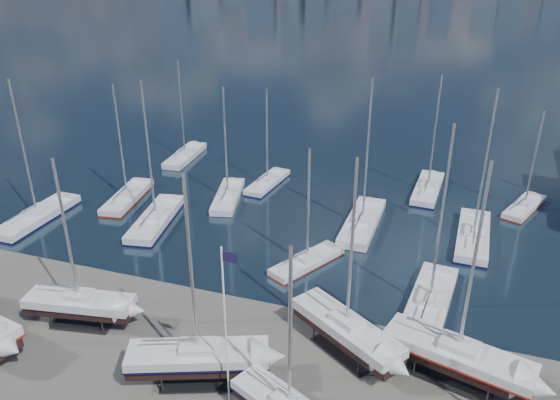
% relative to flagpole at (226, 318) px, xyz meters
% --- Properties ---
extents(ground, '(1400.00, 1400.00, 0.00)m').
position_rel_flagpole_xyz_m(ground, '(-2.21, 1.34, -6.91)').
color(ground, '#605E59').
rests_on(ground, ground).
extents(water, '(1400.00, 600.00, 0.40)m').
position_rel_flagpole_xyz_m(water, '(-2.21, 311.34, -7.06)').
color(water, '#1A2C3C').
rests_on(water, ground).
extents(sailboat_cradle_2, '(9.01, 3.86, 14.37)m').
position_rel_flagpole_xyz_m(sailboat_cradle_2, '(-14.63, 3.89, -4.92)').
color(sailboat_cradle_2, '#2D2D33').
rests_on(sailboat_cradle_2, ground).
extents(sailboat_cradle_3, '(10.17, 6.07, 15.90)m').
position_rel_flagpole_xyz_m(sailboat_cradle_3, '(-2.82, 1.13, -4.85)').
color(sailboat_cradle_3, '#2D2D33').
rests_on(sailboat_cradle_3, ground).
extents(sailboat_cradle_4, '(9.48, 7.51, 15.67)m').
position_rel_flagpole_xyz_m(sailboat_cradle_4, '(6.25, 7.38, -4.85)').
color(sailboat_cradle_4, '#2D2D33').
rests_on(sailboat_cradle_4, ground).
extents(sailboat_cradle_6, '(10.68, 5.50, 16.58)m').
position_rel_flagpole_xyz_m(sailboat_cradle_6, '(14.17, 6.94, -4.81)').
color(sailboat_cradle_6, '#2D2D33').
rests_on(sailboat_cradle_6, ground).
extents(sailboat_moored_0, '(3.29, 11.14, 16.58)m').
position_rel_flagpole_xyz_m(sailboat_moored_0, '(-30.92, 17.78, -6.60)').
color(sailboat_moored_0, black).
rests_on(sailboat_moored_0, water).
extents(sailboat_moored_1, '(4.17, 10.17, 14.76)m').
position_rel_flagpole_xyz_m(sailboat_moored_1, '(-24.37, 25.53, -6.60)').
color(sailboat_moored_1, black).
rests_on(sailboat_moored_1, water).
extents(sailboat_moored_2, '(3.37, 9.92, 14.74)m').
position_rel_flagpole_xyz_m(sailboat_moored_2, '(-24.40, 40.44, -6.59)').
color(sailboat_moored_2, black).
rests_on(sailboat_moored_2, water).
extents(sailboat_moored_3, '(4.91, 11.47, 16.61)m').
position_rel_flagpole_xyz_m(sailboat_moored_3, '(-18.07, 21.39, -6.60)').
color(sailboat_moored_3, black).
rests_on(sailboat_moored_3, water).
extents(sailboat_moored_4, '(4.84, 9.90, 14.40)m').
position_rel_flagpole_xyz_m(sailboat_moored_4, '(-12.98, 29.51, -6.59)').
color(sailboat_moored_4, black).
rests_on(sailboat_moored_4, water).
extents(sailboat_moored_5, '(3.48, 8.96, 13.06)m').
position_rel_flagpole_xyz_m(sailboat_moored_5, '(-9.94, 35.19, -6.60)').
color(sailboat_moored_5, black).
rests_on(sailboat_moored_5, water).
extents(sailboat_moored_6, '(6.00, 8.41, 12.42)m').
position_rel_flagpole_xyz_m(sailboat_moored_6, '(0.14, 18.26, -6.60)').
color(sailboat_moored_6, black).
rests_on(sailboat_moored_6, water).
extents(sailboat_moored_7, '(3.39, 11.36, 17.05)m').
position_rel_flagpole_xyz_m(sailboat_moored_7, '(3.68, 27.79, -6.59)').
color(sailboat_moored_7, black).
rests_on(sailboat_moored_7, water).
extents(sailboat_moored_8, '(3.41, 10.37, 15.29)m').
position_rel_flagpole_xyz_m(sailboat_moored_8, '(9.67, 39.47, -6.60)').
color(sailboat_moored_8, black).
rests_on(sailboat_moored_8, water).
extents(sailboat_moored_9, '(4.28, 11.50, 16.97)m').
position_rel_flagpole_xyz_m(sailboat_moored_9, '(11.81, 15.04, -6.59)').
color(sailboat_moored_9, black).
rests_on(sailboat_moored_9, water).
extents(sailboat_moored_10, '(3.48, 11.29, 16.74)m').
position_rel_flagpole_xyz_m(sailboat_moored_10, '(15.16, 28.43, -6.60)').
color(sailboat_moored_10, black).
rests_on(sailboat_moored_10, water).
extents(sailboat_moored_11, '(5.34, 8.52, 12.36)m').
position_rel_flagpole_xyz_m(sailboat_moored_11, '(20.71, 37.85, -6.60)').
color(sailboat_moored_11, black).
rests_on(sailboat_moored_11, water).
extents(flagpole, '(1.06, 0.12, 12.00)m').
position_rel_flagpole_xyz_m(flagpole, '(0.00, 0.00, 0.00)').
color(flagpole, white).
rests_on(flagpole, ground).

